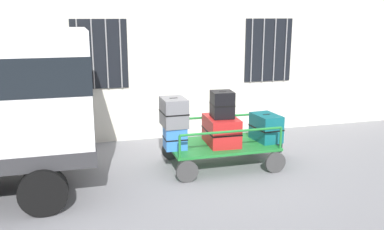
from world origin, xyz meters
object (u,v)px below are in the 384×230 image
object	(u,v)px
suitcase_center_bottom	(266,127)
suitcase_left_middle	(174,112)
suitcase_midleft_middle	(222,104)
backpack	(276,145)
luggage_cart	(221,148)
suitcase_midleft_bottom	(221,130)
suitcase_left_bottom	(175,138)

from	to	relation	value
suitcase_center_bottom	suitcase_left_middle	bearing A→B (deg)	178.37
suitcase_midleft_middle	backpack	size ratio (longest dim) A/B	1.13
suitcase_left_middle	suitcase_center_bottom	distance (m)	1.87
luggage_cart	backpack	bearing A→B (deg)	10.88
suitcase_midleft_middle	backpack	xyz separation A→B (m)	(1.29, 0.26, -0.99)
suitcase_midleft_bottom	backpack	world-z (taller)	suitcase_midleft_bottom
luggage_cart	suitcase_left_bottom	distance (m)	0.96
luggage_cart	suitcase_center_bottom	bearing A→B (deg)	-0.98
luggage_cart	suitcase_midleft_bottom	xyz separation A→B (m)	(-0.00, 0.01, 0.34)
backpack	suitcase_midleft_bottom	bearing A→B (deg)	-169.55
suitcase_midleft_middle	suitcase_center_bottom	xyz separation A→B (m)	(0.91, -0.00, -0.51)
suitcase_midleft_bottom	suitcase_center_bottom	distance (m)	0.91
suitcase_midleft_bottom	suitcase_center_bottom	world-z (taller)	suitcase_midleft_bottom
suitcase_midleft_middle	backpack	bearing A→B (deg)	11.47
suitcase_left_bottom	suitcase_midleft_bottom	distance (m)	0.92
suitcase_center_bottom	backpack	size ratio (longest dim) A/B	1.54
luggage_cart	suitcase_midleft_middle	world-z (taller)	suitcase_midleft_middle
luggage_cart	suitcase_left_middle	bearing A→B (deg)	177.72
suitcase_left_bottom	suitcase_midleft_middle	distance (m)	1.08
suitcase_midleft_middle	suitcase_center_bottom	bearing A→B (deg)	-0.13
suitcase_left_bottom	suitcase_left_middle	size ratio (longest dim) A/B	0.68
suitcase_left_middle	suitcase_midleft_middle	bearing A→B (deg)	-3.14
suitcase_midleft_bottom	suitcase_left_bottom	bearing A→B (deg)	-177.13
suitcase_midleft_middle	backpack	world-z (taller)	suitcase_midleft_middle
suitcase_left_bottom	suitcase_left_middle	distance (m)	0.47
luggage_cart	suitcase_midleft_middle	size ratio (longest dim) A/B	4.15
suitcase_center_bottom	suitcase_midleft_bottom	bearing A→B (deg)	178.38
luggage_cart	suitcase_left_middle	distance (m)	1.18
luggage_cart	suitcase_center_bottom	distance (m)	0.97
suitcase_midleft_middle	backpack	distance (m)	1.65
suitcase_left_middle	suitcase_midleft_bottom	xyz separation A→B (m)	(0.91, -0.03, -0.41)
suitcase_left_bottom	backpack	distance (m)	2.27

